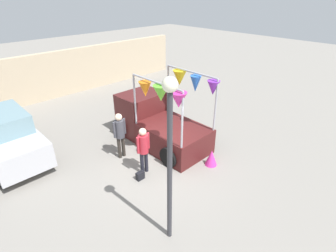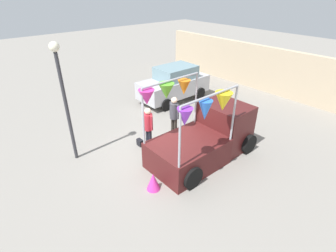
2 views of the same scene
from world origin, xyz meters
name	(u,v)px [view 2 (image 2 of 2)]	position (x,y,z in m)	size (l,w,h in m)	color
ground_plane	(160,152)	(0.00, 0.00, 0.00)	(60.00, 60.00, 0.00)	gray
vendor_truck	(207,134)	(1.24, 1.24, 0.89)	(2.44, 4.13, 3.01)	#4C1919
parked_car	(174,83)	(-3.60, 3.92, 0.94)	(1.88, 4.00, 1.88)	#B7B7BC
person_customer	(148,124)	(-0.56, -0.12, 1.05)	(0.53, 0.34, 1.73)	black
person_vendor	(174,113)	(-0.57, 1.22, 1.10)	(0.53, 0.34, 1.80)	#2D2823
handbag	(140,143)	(-0.91, -0.32, 0.14)	(0.28, 0.16, 0.28)	black
street_lamp	(63,89)	(-1.79, -2.62, 2.75)	(0.32, 0.32, 4.27)	#333338
brick_boundary_wall	(285,74)	(0.00, 9.06, 1.30)	(18.00, 0.36, 2.60)	tan
folded_kite_bundle_magenta	(153,181)	(1.45, -1.46, 0.30)	(0.44, 0.44, 0.60)	#D83399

